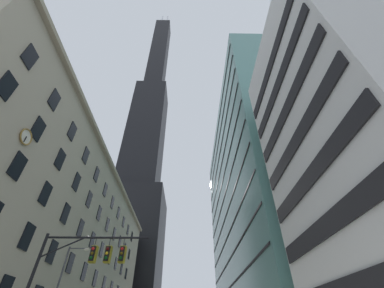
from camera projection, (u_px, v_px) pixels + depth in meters
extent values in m
cube|color=#B2A88E|center=(55.00, 241.00, 37.84)|extent=(13.84, 63.47, 26.24)
cube|color=#9E937A|center=(116.00, 174.00, 45.74)|extent=(0.70, 63.47, 0.60)
cube|color=black|center=(27.00, 236.00, 21.04)|extent=(0.14, 1.40, 2.20)
cube|color=black|center=(52.00, 252.00, 24.93)|extent=(0.14, 1.40, 2.20)
cube|color=black|center=(70.00, 263.00, 28.82)|extent=(0.14, 1.40, 2.20)
cube|color=black|center=(84.00, 272.00, 32.71)|extent=(0.14, 1.40, 2.20)
cube|color=black|center=(95.00, 278.00, 36.60)|extent=(0.14, 1.40, 2.20)
cube|color=black|center=(104.00, 284.00, 40.49)|extent=(0.14, 1.40, 2.20)
cube|color=black|center=(111.00, 288.00, 44.38)|extent=(0.14, 1.40, 2.20)
cube|color=black|center=(18.00, 166.00, 19.79)|extent=(0.14, 1.40, 2.20)
cube|color=black|center=(45.00, 194.00, 23.68)|extent=(0.14, 1.40, 2.20)
cube|color=black|center=(65.00, 214.00, 27.57)|extent=(0.14, 1.40, 2.20)
cube|color=black|center=(80.00, 228.00, 31.46)|extent=(0.14, 1.40, 2.20)
cube|color=black|center=(92.00, 240.00, 35.35)|extent=(0.14, 1.40, 2.20)
cube|color=black|center=(102.00, 250.00, 39.24)|extent=(0.14, 1.40, 2.20)
cube|color=black|center=(109.00, 257.00, 43.13)|extent=(0.14, 1.40, 2.20)
cube|color=black|center=(116.00, 264.00, 47.02)|extent=(0.14, 1.40, 2.20)
cube|color=black|center=(121.00, 269.00, 50.90)|extent=(0.14, 1.40, 2.20)
cube|color=black|center=(126.00, 274.00, 54.79)|extent=(0.14, 1.40, 2.20)
cube|color=black|center=(7.00, 86.00, 18.54)|extent=(0.14, 1.40, 2.20)
cube|color=black|center=(38.00, 129.00, 22.43)|extent=(0.14, 1.40, 2.20)
cube|color=black|center=(60.00, 159.00, 26.32)|extent=(0.14, 1.40, 2.20)
cube|color=black|center=(76.00, 182.00, 30.21)|extent=(0.14, 1.40, 2.20)
cube|color=black|center=(89.00, 199.00, 34.10)|extent=(0.14, 1.40, 2.20)
cube|color=black|center=(99.00, 213.00, 37.99)|extent=(0.14, 1.40, 2.20)
cube|color=black|center=(107.00, 224.00, 41.88)|extent=(0.14, 1.40, 2.20)
cube|color=black|center=(114.00, 234.00, 45.77)|extent=(0.14, 1.40, 2.20)
cube|color=black|center=(120.00, 242.00, 49.66)|extent=(0.14, 1.40, 2.20)
cube|color=black|center=(125.00, 248.00, 53.54)|extent=(0.14, 1.40, 2.20)
cube|color=black|center=(129.00, 254.00, 57.43)|extent=(0.14, 1.40, 2.20)
cube|color=black|center=(30.00, 57.00, 21.18)|extent=(0.14, 1.40, 2.20)
cube|color=black|center=(54.00, 100.00, 25.07)|extent=(0.14, 1.40, 2.20)
cube|color=black|center=(72.00, 131.00, 28.96)|extent=(0.14, 1.40, 2.20)
cube|color=black|center=(86.00, 155.00, 32.85)|extent=(0.14, 1.40, 2.20)
cube|color=black|center=(97.00, 174.00, 36.74)|extent=(0.14, 1.40, 2.20)
cube|color=black|center=(105.00, 190.00, 40.63)|extent=(0.14, 1.40, 2.20)
cube|color=black|center=(112.00, 202.00, 44.52)|extent=(0.14, 1.40, 2.20)
cube|color=black|center=(118.00, 213.00, 48.41)|extent=(0.14, 1.40, 2.20)
cube|color=black|center=(123.00, 222.00, 52.29)|extent=(0.14, 1.40, 2.20)
cube|color=black|center=(128.00, 230.00, 56.18)|extent=(0.14, 1.40, 2.20)
cube|color=black|center=(132.00, 237.00, 60.07)|extent=(0.14, 1.40, 2.20)
torus|color=olive|center=(26.00, 137.00, 20.70)|extent=(0.14, 1.53, 1.53)
cylinder|color=silver|center=(26.00, 137.00, 20.70)|extent=(0.05, 1.32, 1.32)
cube|color=black|center=(26.00, 138.00, 20.59)|extent=(0.03, 0.10, 0.39)
cube|color=black|center=(25.00, 139.00, 20.54)|extent=(0.03, 0.08, 0.58)
cube|color=black|center=(127.00, 256.00, 80.75)|extent=(23.07, 23.07, 44.63)
cube|color=black|center=(146.00, 135.00, 115.16)|extent=(16.15, 16.15, 64.91)
cube|color=black|center=(159.00, 54.00, 161.05)|extent=(10.38, 10.38, 81.14)
cylinder|color=silver|center=(162.00, 21.00, 192.32)|extent=(1.20, 1.20, 18.47)
cylinder|color=silver|center=(167.00, 22.00, 192.37)|extent=(1.20, 1.20, 18.47)
cube|color=silver|center=(376.00, 131.00, 17.21)|extent=(12.11, 13.57, 25.91)
cube|color=black|center=(328.00, 225.00, 12.76)|extent=(0.16, 12.77, 1.10)
cube|color=black|center=(310.00, 177.00, 14.65)|extent=(0.16, 12.77, 1.10)
cube|color=black|center=(297.00, 140.00, 16.53)|extent=(0.16, 12.77, 1.10)
cube|color=black|center=(286.00, 111.00, 18.42)|extent=(0.16, 12.77, 1.10)
cube|color=black|center=(277.00, 86.00, 20.30)|extent=(0.16, 12.77, 1.10)
cube|color=black|center=(270.00, 67.00, 22.19)|extent=(0.16, 12.77, 1.10)
cube|color=slate|center=(266.00, 204.00, 51.22)|extent=(18.65, 51.25, 47.04)
cube|color=black|center=(231.00, 286.00, 41.35)|extent=(0.12, 50.25, 0.24)
cube|color=black|center=(229.00, 261.00, 43.86)|extent=(0.12, 50.25, 0.24)
cube|color=black|center=(227.00, 239.00, 46.38)|extent=(0.12, 50.25, 0.24)
cube|color=black|center=(225.00, 219.00, 48.89)|extent=(0.12, 50.25, 0.24)
cube|color=black|center=(223.00, 201.00, 51.40)|extent=(0.12, 50.25, 0.24)
cube|color=black|center=(222.00, 185.00, 53.92)|extent=(0.12, 50.25, 0.24)
cube|color=black|center=(220.00, 170.00, 56.43)|extent=(0.12, 50.25, 0.24)
cube|color=black|center=(219.00, 157.00, 58.95)|extent=(0.12, 50.25, 0.24)
cube|color=black|center=(218.00, 144.00, 61.46)|extent=(0.12, 50.25, 0.24)
cube|color=black|center=(217.00, 133.00, 63.97)|extent=(0.12, 50.25, 0.24)
cylinder|color=black|center=(98.00, 238.00, 16.43)|extent=(7.08, 0.14, 0.14)
cylinder|color=black|center=(64.00, 247.00, 16.03)|extent=(2.91, 0.10, 1.48)
cylinder|color=black|center=(96.00, 242.00, 16.24)|extent=(0.04, 0.04, 0.60)
cube|color=black|center=(93.00, 254.00, 15.77)|extent=(0.30, 0.30, 0.90)
cube|color=olive|center=(94.00, 254.00, 15.91)|extent=(0.40, 0.40, 1.04)
sphere|color=red|center=(93.00, 249.00, 15.82)|extent=(0.20, 0.20, 0.20)
sphere|color=#4B3A08|center=(92.00, 253.00, 15.65)|extent=(0.20, 0.20, 0.20)
sphere|color=#083D10|center=(91.00, 258.00, 15.47)|extent=(0.20, 0.20, 0.20)
cylinder|color=black|center=(110.00, 242.00, 16.26)|extent=(0.04, 0.04, 0.60)
cube|color=black|center=(107.00, 254.00, 15.78)|extent=(0.30, 0.30, 0.90)
cube|color=olive|center=(108.00, 254.00, 15.92)|extent=(0.40, 0.40, 1.04)
sphere|color=#450808|center=(108.00, 249.00, 15.84)|extent=(0.20, 0.20, 0.20)
sphere|color=yellow|center=(107.00, 253.00, 15.66)|extent=(0.20, 0.20, 0.20)
sphere|color=#083D10|center=(106.00, 258.00, 15.48)|extent=(0.20, 0.20, 0.20)
cylinder|color=black|center=(124.00, 242.00, 16.27)|extent=(0.04, 0.04, 0.60)
cube|color=black|center=(122.00, 254.00, 15.80)|extent=(0.30, 0.30, 0.90)
cube|color=olive|center=(123.00, 255.00, 15.93)|extent=(0.40, 0.40, 1.04)
sphere|color=red|center=(122.00, 249.00, 15.85)|extent=(0.20, 0.20, 0.20)
sphere|color=#4B3A08|center=(121.00, 253.00, 15.67)|extent=(0.20, 0.20, 0.20)
sphere|color=#083D10|center=(121.00, 258.00, 15.50)|extent=(0.20, 0.20, 0.20)
cylinder|color=#47474C|center=(78.00, 248.00, 24.22)|extent=(1.79, 0.10, 0.10)
ellipsoid|color=#EFE5C6|center=(87.00, 249.00, 24.17)|extent=(0.56, 0.32, 0.24)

